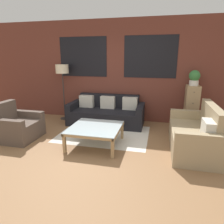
{
  "coord_description": "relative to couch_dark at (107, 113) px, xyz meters",
  "views": [
    {
      "loc": [
        1.23,
        -3.19,
        1.8
      ],
      "look_at": [
        0.19,
        1.2,
        0.55
      ],
      "focal_mm": 32.0,
      "sensor_mm": 36.0,
      "label": 1
    }
  ],
  "objects": [
    {
      "name": "rug",
      "position": [
        0.15,
        -0.8,
        -0.28
      ],
      "size": [
        2.11,
        1.54,
        0.0
      ],
      "color": "silver",
      "rests_on": "ground_plane"
    },
    {
      "name": "wall_back_brick",
      "position": [
        0.15,
        0.49,
        1.12
      ],
      "size": [
        8.4,
        0.09,
        2.8
      ],
      "color": "brown",
      "rests_on": "ground_plane"
    },
    {
      "name": "drawer_cabinet",
      "position": [
        2.22,
        0.2,
        0.27
      ],
      "size": [
        0.33,
        0.42,
        1.11
      ],
      "color": "tan",
      "rests_on": "ground_plane"
    },
    {
      "name": "coffee_table",
      "position": [
        0.15,
        -1.45,
        0.07
      ],
      "size": [
        1.03,
        1.03,
        0.41
      ],
      "color": "silver",
      "rests_on": "ground_plane"
    },
    {
      "name": "ground_plane",
      "position": [
        0.15,
        -1.95,
        -0.28
      ],
      "size": [
        16.0,
        16.0,
        0.0
      ],
      "primitive_type": "plane",
      "color": "#8E6642"
    },
    {
      "name": "settee_vintage",
      "position": [
        2.13,
        -1.21,
        0.02
      ],
      "size": [
        0.8,
        1.64,
        0.92
      ],
      "color": "tan",
      "rests_on": "ground_plane"
    },
    {
      "name": "armchair_corner",
      "position": [
        -1.67,
        -1.51,
        -0.01
      ],
      "size": [
        0.8,
        0.86,
        0.84
      ],
      "color": "brown",
      "rests_on": "ground_plane"
    },
    {
      "name": "couch_dark",
      "position": [
        0.0,
        0.0,
        0.0
      ],
      "size": [
        2.04,
        0.88,
        0.78
      ],
      "color": "black",
      "rests_on": "ground_plane"
    },
    {
      "name": "potted_plant",
      "position": [
        2.22,
        0.2,
        1.02
      ],
      "size": [
        0.27,
        0.27,
        0.38
      ],
      "color": "silver",
      "rests_on": "drawer_cabinet"
    },
    {
      "name": "floor_lamp",
      "position": [
        -1.33,
        0.14,
        1.1
      ],
      "size": [
        0.36,
        0.36,
        1.6
      ],
      "color": "#2D2D2D",
      "rests_on": "ground_plane"
    }
  ]
}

